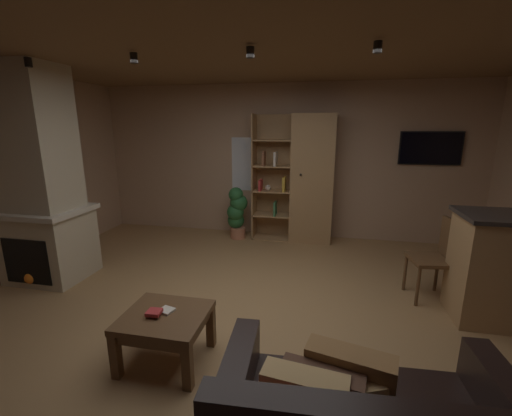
{
  "coord_description": "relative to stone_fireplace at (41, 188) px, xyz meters",
  "views": [
    {
      "loc": [
        0.69,
        -2.97,
        1.9
      ],
      "look_at": [
        0.0,
        0.4,
        1.05
      ],
      "focal_mm": 23.37,
      "sensor_mm": 36.0,
      "label": 1
    }
  ],
  "objects": [
    {
      "name": "dining_chair",
      "position": [
        4.64,
        0.39,
        -0.64
      ],
      "size": [
        0.48,
        0.48,
        0.92
      ],
      "color": "brown",
      "rests_on": "ground"
    },
    {
      "name": "potted_floor_plant",
      "position": [
        1.93,
        1.97,
        -0.7
      ],
      "size": [
        0.36,
        0.34,
        0.9
      ],
      "color": "#B77051",
      "rests_on": "ground"
    },
    {
      "name": "bookshelf_cabinet",
      "position": [
        3.09,
        2.11,
        -0.13
      ],
      "size": [
        1.32,
        0.41,
        2.09
      ],
      "color": "#A87F51",
      "rests_on": "ground"
    },
    {
      "name": "wall_mounted_tv",
      "position": [
        4.97,
        2.32,
        0.39
      ],
      "size": [
        0.91,
        0.06,
        0.51
      ],
      "color": "black"
    },
    {
      "name": "track_light_spot_0",
      "position": [
        0.41,
        -0.33,
        1.35
      ],
      "size": [
        0.07,
        0.07,
        0.09
      ],
      "primitive_type": "cylinder",
      "color": "black"
    },
    {
      "name": "track_light_spot_2",
      "position": [
        2.69,
        -0.33,
        1.35
      ],
      "size": [
        0.07,
        0.07,
        0.09
      ],
      "primitive_type": "cylinder",
      "color": "black"
    },
    {
      "name": "wall_back",
      "position": [
        2.67,
        2.38,
        0.13
      ],
      "size": [
        6.56,
        0.06,
        2.59
      ],
      "primitive_type": "cube",
      "color": "tan",
      "rests_on": "ground"
    },
    {
      "name": "table_book_1",
      "position": [
        2.1,
        -1.22,
        -0.71
      ],
      "size": [
        0.12,
        0.11,
        0.03
      ],
      "primitive_type": "cube",
      "rotation": [
        0.0,
        0.0,
        0.07
      ],
      "color": "#B22D2D",
      "rests_on": "coffee_table"
    },
    {
      "name": "ceiling",
      "position": [
        2.67,
        -0.4,
        1.43
      ],
      "size": [
        6.44,
        5.51,
        0.02
      ],
      "primitive_type": "cube",
      "color": "brown"
    },
    {
      "name": "table_book_0",
      "position": [
        2.16,
        -1.14,
        -0.73
      ],
      "size": [
        0.14,
        0.13,
        0.02
      ],
      "primitive_type": "cube",
      "rotation": [
        0.0,
        0.0,
        -0.26
      ],
      "color": "beige",
      "rests_on": "coffee_table"
    },
    {
      "name": "track_light_spot_1",
      "position": [
        1.57,
        -0.31,
        1.35
      ],
      "size": [
        0.07,
        0.07,
        0.09
      ],
      "primitive_type": "cylinder",
      "color": "black"
    },
    {
      "name": "floor",
      "position": [
        2.67,
        -0.4,
        -1.18
      ],
      "size": [
        6.44,
        5.51,
        0.02
      ],
      "primitive_type": "cube",
      "color": "#A37A4C",
      "rests_on": "ground"
    },
    {
      "name": "window_pane_back",
      "position": [
        2.05,
        2.35,
        0.07
      ],
      "size": [
        0.6,
        0.01,
        0.93
      ],
      "primitive_type": "cube",
      "color": "white"
    },
    {
      "name": "coffee_table",
      "position": [
        2.16,
        -1.17,
        -0.83
      ],
      "size": [
        0.67,
        0.6,
        0.43
      ],
      "color": "brown",
      "rests_on": "ground"
    },
    {
      "name": "track_light_spot_3",
      "position": [
        3.74,
        -0.32,
        1.35
      ],
      "size": [
        0.07,
        0.07,
        0.09
      ],
      "primitive_type": "cylinder",
      "color": "black"
    },
    {
      "name": "stone_fireplace",
      "position": [
        0.0,
        0.0,
        0.0
      ],
      "size": [
        0.95,
        0.82,
        2.59
      ],
      "color": "#BCAD8E",
      "rests_on": "ground"
    }
  ]
}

